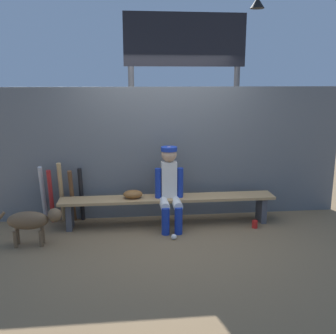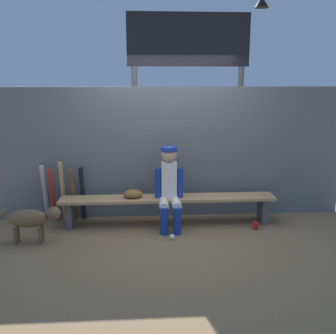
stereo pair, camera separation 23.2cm
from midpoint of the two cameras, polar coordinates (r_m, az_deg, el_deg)
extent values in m
plane|color=brown|center=(5.96, -1.13, -8.21)|extent=(30.00, 30.00, 0.00)
cube|color=#595E63|center=(6.07, -1.50, 1.98)|extent=(5.49, 0.03, 2.00)
cube|color=tan|center=(5.83, -1.14, -4.52)|extent=(3.14, 0.36, 0.04)
cube|color=#4C4C51|center=(5.95, -14.98, -6.75)|extent=(0.08, 0.29, 0.38)
cube|color=#4C4C51|center=(6.18, 12.17, -5.86)|extent=(0.08, 0.29, 0.38)
cube|color=silver|center=(5.75, -1.01, -1.82)|extent=(0.22, 0.13, 0.53)
sphere|color=tan|center=(5.67, -1.02, 1.83)|extent=(0.22, 0.22, 0.22)
cylinder|color=#193399|center=(5.65, -1.03, 2.60)|extent=(0.23, 0.23, 0.06)
cylinder|color=silver|center=(5.65, -1.73, -5.30)|extent=(0.13, 0.38, 0.13)
cylinder|color=#193399|center=(5.53, -1.56, -7.80)|extent=(0.11, 0.11, 0.38)
cylinder|color=#193399|center=(5.73, -2.58, -2.40)|extent=(0.09, 0.09, 0.45)
cylinder|color=silver|center=(5.66, 0.09, -5.24)|extent=(0.13, 0.38, 0.13)
cylinder|color=#193399|center=(5.55, 0.31, -7.73)|extent=(0.11, 0.11, 0.38)
cylinder|color=#193399|center=(5.76, 0.60, -2.31)|extent=(0.09, 0.09, 0.45)
ellipsoid|color=brown|center=(5.78, -6.20, -3.90)|extent=(0.28, 0.20, 0.12)
cylinder|color=black|center=(6.13, -13.36, -3.86)|extent=(0.08, 0.17, 0.83)
cylinder|color=brown|center=(6.09, -14.64, -4.07)|extent=(0.08, 0.27, 0.82)
cylinder|color=tan|center=(6.13, -16.09, -3.54)|extent=(0.07, 0.23, 0.93)
cylinder|color=#B22323|center=(6.15, -17.46, -4.06)|extent=(0.07, 0.21, 0.83)
cylinder|color=#B7B7BC|center=(6.24, -18.49, -3.68)|extent=(0.07, 0.28, 0.88)
sphere|color=white|center=(5.42, -0.39, -9.98)|extent=(0.07, 0.07, 0.07)
cylinder|color=red|center=(5.92, 11.23, -8.05)|extent=(0.08, 0.08, 0.11)
cylinder|color=red|center=(5.79, -2.60, -3.87)|extent=(0.08, 0.08, 0.11)
cylinder|color=#3F3F42|center=(6.94, -6.11, 4.58)|extent=(0.10, 0.10, 2.31)
cylinder|color=#3F3F42|center=(7.18, 8.64, 4.78)|extent=(0.10, 0.10, 2.31)
cube|color=black|center=(6.96, 1.46, 17.78)|extent=(2.06, 0.08, 0.87)
cone|color=black|center=(7.19, 11.72, 22.07)|extent=(0.24, 0.24, 0.18)
ellipsoid|color=brown|center=(5.48, -20.60, -7.18)|extent=(0.52, 0.20, 0.24)
sphere|color=brown|center=(5.39, -17.13, -6.60)|extent=(0.18, 0.18, 0.18)
cylinder|color=brown|center=(5.56, -24.06, -6.66)|extent=(0.15, 0.04, 0.16)
cylinder|color=brown|center=(5.58, -18.66, -9.21)|extent=(0.05, 0.05, 0.22)
cylinder|color=brown|center=(5.47, -18.92, -9.67)|extent=(0.05, 0.05, 0.22)
cylinder|color=brown|center=(5.66, -21.86, -9.16)|extent=(0.05, 0.05, 0.22)
cylinder|color=brown|center=(5.55, -22.19, -9.61)|extent=(0.05, 0.05, 0.22)
camera|label=1|loc=(0.12, -91.16, -0.26)|focal=42.55mm
camera|label=2|loc=(0.12, 88.84, 0.26)|focal=42.55mm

